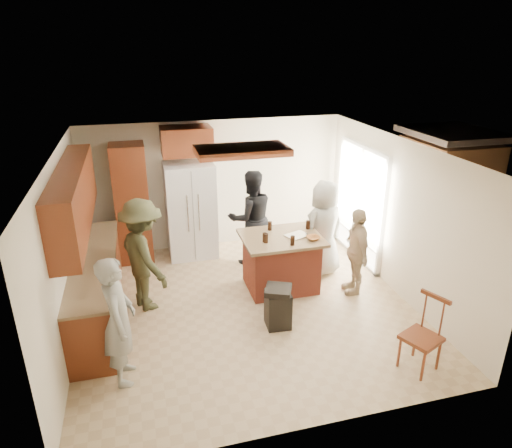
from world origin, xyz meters
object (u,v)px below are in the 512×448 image
object	(u,v)px
kitchen_island	(281,262)
trash_bin	(278,307)
person_behind_left	(251,218)
spindle_chair	(422,337)
person_front_left	(119,321)
person_counter	(144,255)
refrigerator	(191,210)
person_behind_right	(324,228)
person_side_right	(356,251)

from	to	relation	value
kitchen_island	trash_bin	xyz separation A→B (m)	(-0.38, -1.06, -0.16)
person_behind_left	spindle_chair	world-z (taller)	person_behind_left
spindle_chair	person_behind_left	bearing A→B (deg)	111.06
person_front_left	person_behind_left	xyz separation A→B (m)	(2.29, 2.66, 0.06)
person_behind_left	spindle_chair	bearing A→B (deg)	105.92
person_counter	refrigerator	distance (m)	1.93
person_front_left	person_counter	bearing A→B (deg)	-9.76
person_behind_right	person_behind_left	bearing A→B (deg)	-55.06
trash_bin	spindle_chair	distance (m)	1.98
person_side_right	spindle_chair	size ratio (longest dim) A/B	1.46
person_behind_right	kitchen_island	distance (m)	1.00
person_behind_right	person_counter	distance (m)	3.07
person_counter	kitchen_island	distance (m)	2.22
person_behind_left	refrigerator	distance (m)	1.19
kitchen_island	spindle_chair	distance (m)	2.62
person_front_left	refrigerator	size ratio (longest dim) A/B	0.91
trash_bin	person_behind_right	bearing A→B (deg)	47.30
person_behind_right	person_counter	size ratio (longest dim) A/B	0.97
person_front_left	person_behind_right	distance (m)	3.91
person_front_left	kitchen_island	xyz separation A→B (m)	(2.53, 1.62, -0.35)
person_behind_right	kitchen_island	size ratio (longest dim) A/B	1.33
kitchen_island	trash_bin	world-z (taller)	kitchen_island
spindle_chair	trash_bin	bearing A→B (deg)	137.58
kitchen_island	spindle_chair	xyz separation A→B (m)	(1.08, -2.39, -0.02)
person_behind_right	person_side_right	world-z (taller)	person_behind_right
refrigerator	spindle_chair	bearing A→B (deg)	-60.13
person_counter	person_front_left	bearing A→B (deg)	143.88
person_front_left	person_counter	size ratio (longest dim) A/B	0.93
person_behind_right	refrigerator	world-z (taller)	refrigerator
person_front_left	person_behind_left	distance (m)	3.51
person_behind_right	person_counter	bearing A→B (deg)	-15.67
kitchen_island	spindle_chair	world-z (taller)	spindle_chair
person_counter	refrigerator	world-z (taller)	refrigerator
kitchen_island	trash_bin	distance (m)	1.14
refrigerator	kitchen_island	size ratio (longest dim) A/B	1.41
person_front_left	person_side_right	size ratio (longest dim) A/B	1.13
person_behind_right	person_counter	world-z (taller)	person_counter
person_side_right	kitchen_island	world-z (taller)	person_side_right
person_behind_right	spindle_chair	world-z (taller)	person_behind_right
refrigerator	person_behind_left	bearing A→B (deg)	-31.85
kitchen_island	person_front_left	bearing A→B (deg)	-147.34
person_front_left	person_behind_right	world-z (taller)	person_behind_right
person_behind_left	person_side_right	size ratio (longest dim) A/B	1.22
person_counter	refrigerator	bearing A→B (deg)	-52.73
person_side_right	kitchen_island	distance (m)	1.23
person_side_right	trash_bin	bearing A→B (deg)	-59.08
person_behind_left	refrigerator	world-z (taller)	refrigerator
person_counter	refrigerator	size ratio (longest dim) A/B	0.98
refrigerator	person_side_right	bearing A→B (deg)	-41.44
kitchen_island	person_side_right	bearing A→B (deg)	-21.15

